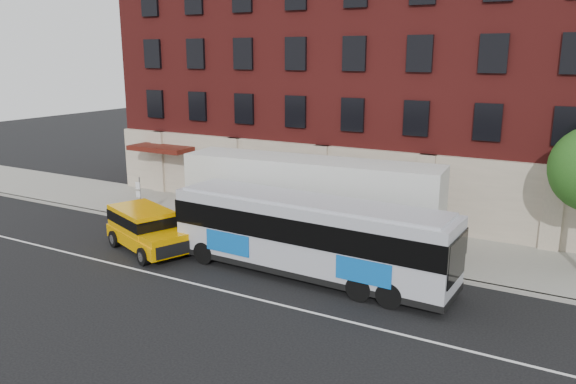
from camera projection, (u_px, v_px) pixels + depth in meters
The scene contains 9 objects.
ground at pixel (191, 289), 22.42m from camera, with size 120.00×120.00×0.00m, color black.
sidewalk at pixel (298, 228), 30.02m from camera, with size 60.00×6.00×0.15m, color #99968B.
kerb at pixel (269, 244), 27.48m from camera, with size 60.00×0.25×0.15m, color #99968B.
lane_line at pixel (199, 285), 22.84m from camera, with size 60.00×0.12×0.01m, color silver.
building at pixel (359, 80), 34.95m from camera, with size 30.00×12.10×15.00m.
sign_pole at pixel (140, 196), 31.32m from camera, with size 0.30×0.20×2.50m.
city_bus at pixel (309, 234), 23.31m from camera, with size 12.37×3.06×3.37m.
yellow_suv at pixel (145, 227), 26.69m from camera, with size 5.33×3.68×1.99m.
shipping_container at pixel (310, 202), 27.41m from camera, with size 12.88×3.66×4.23m.
Camera 1 is at (13.60, -16.28, 9.10)m, focal length 35.08 mm.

